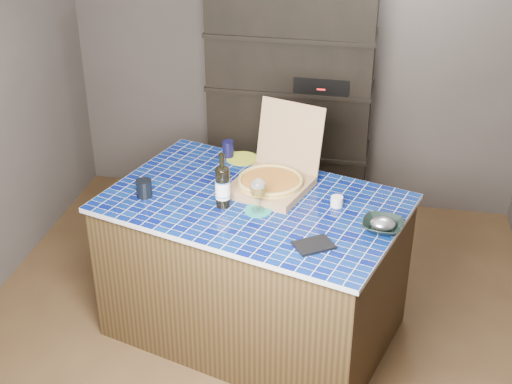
% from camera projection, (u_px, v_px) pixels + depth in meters
% --- Properties ---
extents(room, '(3.50, 3.50, 3.50)m').
position_uv_depth(room, '(249.00, 146.00, 3.90)').
color(room, brown).
rests_on(room, ground).
extents(shelving_unit, '(1.20, 0.41, 1.80)m').
position_uv_depth(shelving_unit, '(291.00, 103.00, 5.38)').
color(shelving_unit, black).
rests_on(shelving_unit, floor).
extents(kitchen_island, '(1.89, 1.48, 0.91)m').
position_uv_depth(kitchen_island, '(254.00, 267.00, 4.27)').
color(kitchen_island, '#46351B').
rests_on(kitchen_island, floor).
extents(pizza_box, '(0.55, 0.60, 0.45)m').
position_uv_depth(pizza_box, '(272.00, 179.00, 4.15)').
color(pizza_box, '#8F664A').
rests_on(pizza_box, kitchen_island).
extents(mead_bottle, '(0.09, 0.09, 0.32)m').
position_uv_depth(mead_bottle, '(223.00, 186.00, 3.94)').
color(mead_bottle, black).
rests_on(mead_bottle, kitchen_island).
extents(teal_trivet, '(0.15, 0.15, 0.01)m').
position_uv_depth(teal_trivet, '(258.00, 211.00, 3.94)').
color(teal_trivet, '#198378').
rests_on(teal_trivet, kitchen_island).
extents(wine_glass, '(0.09, 0.09, 0.20)m').
position_uv_depth(wine_glass, '(258.00, 189.00, 3.88)').
color(wine_glass, white).
rests_on(wine_glass, teal_trivet).
extents(tumbler, '(0.09, 0.09, 0.10)m').
position_uv_depth(tumbler, '(144.00, 188.00, 4.07)').
color(tumbler, black).
rests_on(tumbler, kitchen_island).
extents(dvd_case, '(0.24, 0.22, 0.02)m').
position_uv_depth(dvd_case, '(314.00, 245.00, 3.63)').
color(dvd_case, black).
rests_on(dvd_case, kitchen_island).
extents(bowl, '(0.24, 0.24, 0.05)m').
position_uv_depth(bowl, '(383.00, 226.00, 3.76)').
color(bowl, black).
rests_on(bowl, kitchen_island).
extents(foil_contents, '(0.14, 0.11, 0.06)m').
position_uv_depth(foil_contents, '(383.00, 224.00, 3.75)').
color(foil_contents, silver).
rests_on(foil_contents, bowl).
extents(white_jar, '(0.07, 0.07, 0.06)m').
position_uv_depth(white_jar, '(337.00, 201.00, 3.98)').
color(white_jar, white).
rests_on(white_jar, kitchen_island).
extents(navy_cup, '(0.07, 0.07, 0.11)m').
position_uv_depth(navy_cup, '(228.00, 149.00, 4.52)').
color(navy_cup, black).
rests_on(navy_cup, kitchen_island).
extents(green_trivet, '(0.20, 0.20, 0.01)m').
position_uv_depth(green_trivet, '(242.00, 159.00, 4.52)').
color(green_trivet, '#AFBA28').
rests_on(green_trivet, kitchen_island).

